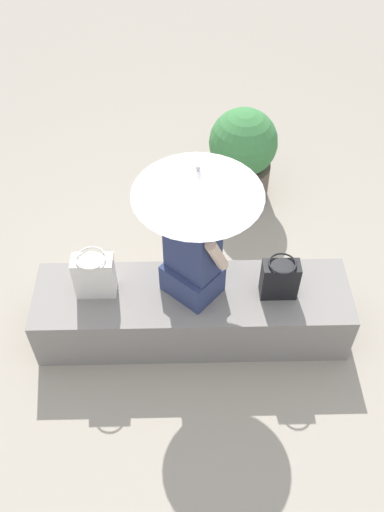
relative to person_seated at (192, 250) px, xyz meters
The scene contains 7 objects.
ground_plane 0.82m from the person_seated, 81.10° to the right, with size 14.00×14.00×0.00m, color #9E9384.
stone_bench 0.60m from the person_seated, 81.10° to the right, with size 2.14×0.57×0.43m, color gray.
person_seated is the anchor object (origin of this frame).
parasol 0.49m from the person_seated, 63.29° to the left, with size 0.78×0.78×0.99m.
handbag_black 0.62m from the person_seated, ahead, with size 0.24×0.18×0.31m.
tote_bag_canvas 0.67m from the person_seated, behind, with size 0.26×0.20×0.34m.
planter_near 1.56m from the person_seated, 72.26° to the left, with size 0.58×0.58×0.85m.
Camera 1 is at (-0.05, -2.28, 3.33)m, focal length 38.54 mm.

